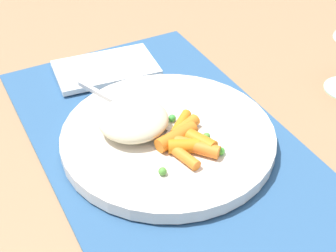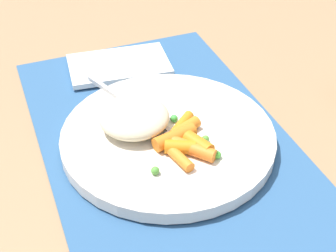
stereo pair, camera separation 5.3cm
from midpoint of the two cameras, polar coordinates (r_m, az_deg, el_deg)
The scene contains 8 objects.
ground_plane at distance 0.63m, azimuth 2.40°, elevation -2.38°, with size 2.40×2.40×0.00m, color #997551.
placemat at distance 0.63m, azimuth 2.41°, elevation -2.18°, with size 0.51×0.30×0.01m, color #2D5684.
plate at distance 0.62m, azimuth 2.43°, elevation -1.40°, with size 0.26×0.26×0.02m, color silver.
rice_mound at distance 0.61m, azimuth -1.41°, elevation 0.95°, with size 0.09×0.09×0.03m, color beige.
carrot_portion at distance 0.59m, azimuth 4.45°, elevation -1.80°, with size 0.10×0.07×0.02m.
pea_scatter at distance 0.59m, azimuth 4.78°, elevation -2.17°, with size 0.09×0.08×0.01m.
fork at distance 0.63m, azimuth 0.24°, elevation 0.86°, with size 0.20×0.09×0.01m.
napkin at distance 0.77m, azimuth -3.58°, elevation 6.85°, with size 0.09×0.15×0.01m, color white.
Camera 2 is at (0.45, -0.17, 0.41)m, focal length 53.99 mm.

